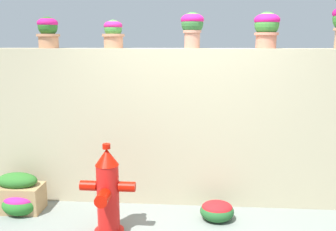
{
  "coord_description": "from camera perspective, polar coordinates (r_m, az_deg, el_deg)",
  "views": [
    {
      "loc": [
        0.09,
        -3.4,
        1.96
      ],
      "look_at": [
        -0.24,
        0.87,
        1.11
      ],
      "focal_mm": 40.36,
      "sensor_mm": 36.0,
      "label": 1
    }
  ],
  "objects": [
    {
      "name": "potted_plant_3",
      "position": [
        4.46,
        3.69,
        13.38
      ],
      "size": [
        0.27,
        0.27,
        0.41
      ],
      "color": "tan",
      "rests_on": "stone_wall"
    },
    {
      "name": "fire_hydrant",
      "position": [
        3.96,
        -9.1,
        -11.43
      ],
      "size": [
        0.57,
        0.45,
        0.95
      ],
      "color": "red",
      "rests_on": "ground"
    },
    {
      "name": "stone_wall",
      "position": [
        4.59,
        3.18,
        -1.68
      ],
      "size": [
        5.94,
        0.38,
        1.87
      ],
      "primitive_type": "cube",
      "color": "tan",
      "rests_on": "ground"
    },
    {
      "name": "flower_bush_right",
      "position": [
        4.35,
        7.41,
        -13.98
      ],
      "size": [
        0.38,
        0.34,
        0.22
      ],
      "color": "#235A29",
      "rests_on": "ground"
    },
    {
      "name": "potted_plant_2",
      "position": [
        4.55,
        -8.27,
        12.25
      ],
      "size": [
        0.26,
        0.26,
        0.33
      ],
      "color": "tan",
      "rests_on": "stone_wall"
    },
    {
      "name": "potted_plant_4",
      "position": [
        4.57,
        14.67,
        12.8
      ],
      "size": [
        0.29,
        0.29,
        0.41
      ],
      "color": "#C06F57",
      "rests_on": "stone_wall"
    },
    {
      "name": "flower_bush_left",
      "position": [
        4.77,
        -21.27,
        -12.06
      ],
      "size": [
        0.43,
        0.39,
        0.26
      ],
      "color": "#266D25",
      "rests_on": "ground"
    },
    {
      "name": "potted_plant_1",
      "position": [
        4.8,
        -17.68,
        12.12
      ],
      "size": [
        0.27,
        0.27,
        0.37
      ],
      "color": "#B57956",
      "rests_on": "stone_wall"
    },
    {
      "name": "planter_box",
      "position": [
        4.82,
        -21.69,
        -10.8
      ],
      "size": [
        0.56,
        0.32,
        0.46
      ],
      "color": "#A08054",
      "rests_on": "ground"
    }
  ]
}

